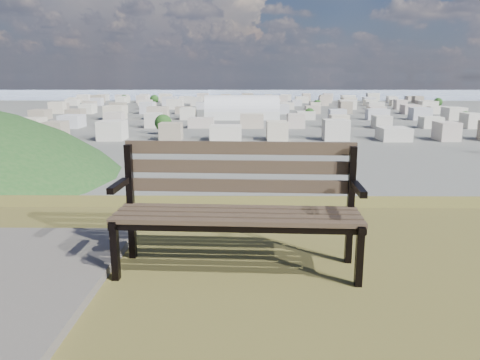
{
  "coord_description": "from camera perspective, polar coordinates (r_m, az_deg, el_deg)",
  "views": [
    {
      "loc": [
        -1.18,
        -1.31,
        26.5
      ],
      "look_at": [
        -1.24,
        4.16,
        25.3
      ],
      "focal_mm": 35.0,
      "sensor_mm": 36.0,
      "label": 1
    }
  ],
  "objects": [
    {
      "name": "park_bench",
      "position": [
        3.7,
        -0.24,
        -2.37
      ],
      "size": [
        1.92,
        0.7,
        0.99
      ],
      "rotation": [
        0.0,
        0.0,
        -0.05
      ],
      "color": "#443427",
      "rests_on": "hilltop_mesa"
    },
    {
      "name": "arena",
      "position": [
        305.89,
        0.2,
        8.33
      ],
      "size": [
        48.18,
        21.59,
        20.08
      ],
      "rotation": [
        0.0,
        0.0,
        0.03
      ],
      "color": "silver",
      "rests_on": "ground"
    },
    {
      "name": "city_blocks",
      "position": [
        396.42,
        0.81,
        9.08
      ],
      "size": [
        395.0,
        361.0,
        7.0
      ],
      "color": "beige",
      "rests_on": "ground"
    },
    {
      "name": "city_trees",
      "position": [
        322.03,
        -3.9,
        8.53
      ],
      "size": [
        406.52,
        387.2,
        9.98
      ],
      "color": "#36241B",
      "rests_on": "ground"
    },
    {
      "name": "bay_water",
      "position": [
        901.7,
        0.72,
        10.73
      ],
      "size": [
        2400.0,
        700.0,
        0.12
      ],
      "primitive_type": "cube",
      "color": "#95A5BE",
      "rests_on": "ground"
    },
    {
      "name": "far_hills",
      "position": [
        1405.51,
        -1.84,
        12.36
      ],
      "size": [
        2050.0,
        340.0,
        60.0
      ],
      "color": "#A3B1CA",
      "rests_on": "ground"
    }
  ]
}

